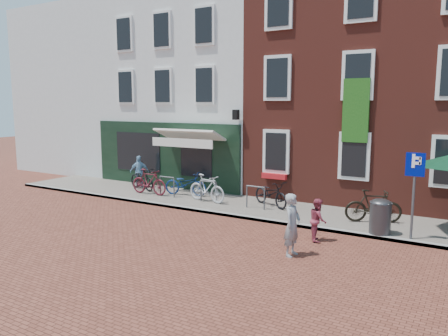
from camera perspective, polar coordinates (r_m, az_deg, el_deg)
The scene contains 16 objects.
ground at distance 15.02m, azimuth 0.34°, elevation -6.39°, with size 80.00×80.00×0.00m, color brown.
sidewalk at distance 15.86m, azimuth 6.23°, elevation -5.46°, with size 24.00×3.00×0.10m, color slate.
building_stucco at distance 23.11m, azimuth -1.61°, elevation 10.07°, with size 8.00×8.00×9.00m, color silver.
building_brick_mid at distance 20.28m, azimuth 15.70°, elevation 11.40°, with size 6.00×8.00×10.00m, color maroon.
filler_left at distance 27.85m, azimuth -14.96°, elevation 9.52°, with size 7.00×8.00×9.00m, color silver.
litter_bin at distance 13.43m, azimuth 19.78°, elevation -5.75°, with size 0.60×0.60×1.10m.
parking_sign at distance 13.03m, azimuth 23.64°, elevation -1.50°, with size 0.50×0.08×2.43m.
woman at distance 11.24m, azimuth 8.92°, elevation -7.37°, with size 0.59×0.39×1.61m, color gray.
boy at distance 12.63m, azimuth 12.18°, elevation -6.63°, with size 0.59×0.46×1.21m, color #983547.
cafe_person at distance 19.96m, azimuth -11.00°, elevation -0.45°, with size 0.83×0.35×1.42m, color #80AECF.
bicycle_0 at distance 19.41m, azimuth -10.69°, elevation -1.40°, with size 0.63×1.81×0.95m, color black.
bicycle_1 at distance 18.32m, azimuth -9.79°, elevation -1.80°, with size 0.50×1.76×1.06m, color #4F141D.
bicycle_2 at distance 17.97m, azimuth -5.04°, elevation -2.07°, with size 0.63×1.81×0.95m, color navy.
bicycle_3 at distance 16.73m, azimuth -2.26°, elevation -2.65°, with size 0.50×1.76×1.06m, color #B3B3B6.
bicycle_4 at distance 16.10m, azimuth 6.16°, elevation -3.33°, with size 0.63×1.81×0.95m, color black.
bicycle_5 at distance 14.62m, azimuth 18.95°, elevation -4.74°, with size 0.50×1.76×1.06m, color black.
Camera 1 is at (7.33, -12.53, 3.85)m, focal length 34.95 mm.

